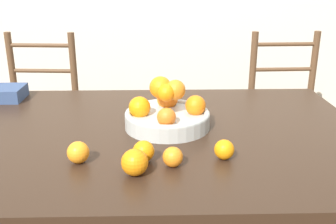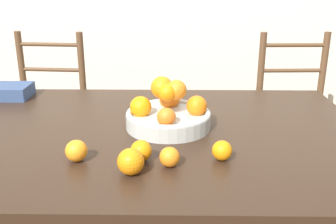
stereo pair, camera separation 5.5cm
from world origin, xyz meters
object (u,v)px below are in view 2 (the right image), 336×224
(orange_loose_1, at_px, (170,157))
(orange_loose_4, at_px, (76,151))
(fruit_bowl, at_px, (168,113))
(chair_left, at_px, (48,123))
(book_stack, at_px, (5,91))
(orange_loose_3, at_px, (222,151))
(orange_loose_2, at_px, (129,162))
(chair_right, at_px, (294,124))
(orange_loose_0, at_px, (141,151))

(orange_loose_1, xyz_separation_m, orange_loose_4, (-0.29, 0.03, 0.00))
(fruit_bowl, height_order, chair_left, chair_left)
(orange_loose_1, xyz_separation_m, chair_left, (-0.75, 1.15, -0.34))
(fruit_bowl, relative_size, book_stack, 1.40)
(fruit_bowl, height_order, orange_loose_4, fruit_bowl)
(orange_loose_3, bearing_deg, orange_loose_1, -163.95)
(orange_loose_4, distance_m, book_stack, 0.82)
(orange_loose_2, distance_m, book_stack, 0.99)
(orange_loose_2, distance_m, orange_loose_4, 0.19)
(orange_loose_3, height_order, orange_loose_4, orange_loose_4)
(chair_right, height_order, book_stack, chair_right)
(orange_loose_3, bearing_deg, chair_right, 62.58)
(orange_loose_0, bearing_deg, orange_loose_4, -178.90)
(orange_loose_1, relative_size, orange_loose_4, 0.90)
(orange_loose_4, xyz_separation_m, book_stack, (-0.49, 0.66, -0.00))
(chair_left, bearing_deg, orange_loose_2, -57.81)
(orange_loose_1, distance_m, book_stack, 1.04)
(orange_loose_2, relative_size, orange_loose_4, 1.15)
(fruit_bowl, height_order, chair_right, chair_right)
(orange_loose_2, bearing_deg, fruit_bowl, 74.27)
(orange_loose_4, relative_size, book_stack, 0.30)
(orange_loose_3, bearing_deg, orange_loose_4, -178.21)
(orange_loose_0, xyz_separation_m, book_stack, (-0.69, 0.66, -0.00))
(book_stack, bearing_deg, fruit_bowl, -25.62)
(orange_loose_2, relative_size, chair_right, 0.08)
(orange_loose_1, bearing_deg, orange_loose_4, 173.53)
(orange_loose_4, bearing_deg, book_stack, 126.60)
(orange_loose_1, bearing_deg, orange_loose_2, -156.47)
(fruit_bowl, height_order, orange_loose_1, fruit_bowl)
(orange_loose_1, distance_m, orange_loose_2, 0.13)
(chair_left, relative_size, book_stack, 4.39)
(fruit_bowl, bearing_deg, book_stack, 154.38)
(orange_loose_1, bearing_deg, orange_loose_3, 16.05)
(orange_loose_1, distance_m, orange_loose_4, 0.29)
(fruit_bowl, bearing_deg, chair_right, 48.06)
(orange_loose_0, distance_m, orange_loose_4, 0.20)
(fruit_bowl, bearing_deg, orange_loose_0, -105.37)
(fruit_bowl, distance_m, orange_loose_4, 0.40)
(fruit_bowl, relative_size, orange_loose_2, 4.06)
(orange_loose_3, xyz_separation_m, chair_left, (-0.91, 1.11, -0.34))
(fruit_bowl, distance_m, orange_loose_3, 0.33)
(fruit_bowl, distance_m, book_stack, 0.85)
(orange_loose_0, distance_m, book_stack, 0.95)
(orange_loose_3, bearing_deg, orange_loose_0, -177.66)
(orange_loose_2, distance_m, chair_left, 1.40)
(orange_loose_4, bearing_deg, orange_loose_0, 1.10)
(chair_right, xyz_separation_m, book_stack, (-1.51, -0.46, 0.33))
(chair_right, bearing_deg, chair_left, 177.94)
(orange_loose_0, distance_m, chair_left, 1.34)
(orange_loose_1, height_order, orange_loose_4, orange_loose_4)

